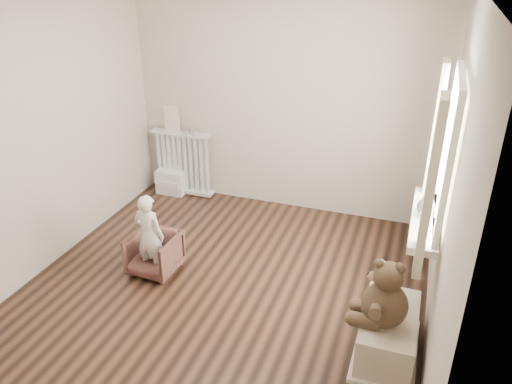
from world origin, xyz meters
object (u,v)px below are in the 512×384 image
(armchair, at_px, (154,253))
(plush_cat, at_px, (426,204))
(toy_vanity, at_px, (172,172))
(teddy_bear, at_px, (387,289))
(toy_bench, at_px, (388,332))
(radiator, at_px, (183,165))
(child, at_px, (149,235))

(armchair, xyz_separation_m, plush_cat, (2.40, 0.31, 0.79))
(toy_vanity, height_order, teddy_bear, teddy_bear)
(armchair, relative_size, toy_bench, 0.58)
(radiator, relative_size, plush_cat, 3.45)
(teddy_bear, bearing_deg, toy_bench, 64.75)
(plush_cat, bearing_deg, armchair, -170.11)
(radiator, height_order, toy_bench, radiator)
(toy_bench, xyz_separation_m, teddy_bear, (-0.05, -0.11, 0.47))
(radiator, relative_size, teddy_bear, 1.54)
(teddy_bear, bearing_deg, child, 168.53)
(child, bearing_deg, armchair, -87.52)
(toy_bench, height_order, plush_cat, plush_cat)
(toy_bench, xyz_separation_m, plush_cat, (0.14, 0.69, 0.80))
(toy_vanity, height_order, armchair, toy_vanity)
(toy_bench, bearing_deg, plush_cat, 78.45)
(child, distance_m, plush_cat, 2.49)
(toy_vanity, xyz_separation_m, plush_cat, (3.08, -1.34, 0.72))
(child, height_order, teddy_bear, teddy_bear)
(toy_vanity, bearing_deg, child, -68.15)
(armchair, relative_size, plush_cat, 1.88)
(toy_vanity, bearing_deg, armchair, -67.56)
(toy_vanity, bearing_deg, radiator, 11.14)
(armchair, xyz_separation_m, child, (0.00, -0.05, 0.23))
(armchair, xyz_separation_m, toy_bench, (2.26, -0.37, -0.01))
(armchair, height_order, toy_bench, armchair)
(toy_vanity, distance_m, toy_bench, 3.57)
(teddy_bear, xyz_separation_m, plush_cat, (0.19, 0.80, 0.33))
(plush_cat, bearing_deg, child, -168.94)
(armchair, bearing_deg, toy_vanity, 114.92)
(toy_bench, bearing_deg, teddy_bear, -114.93)
(toy_vanity, xyz_separation_m, child, (0.68, -1.70, 0.16))
(radiator, distance_m, toy_vanity, 0.19)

